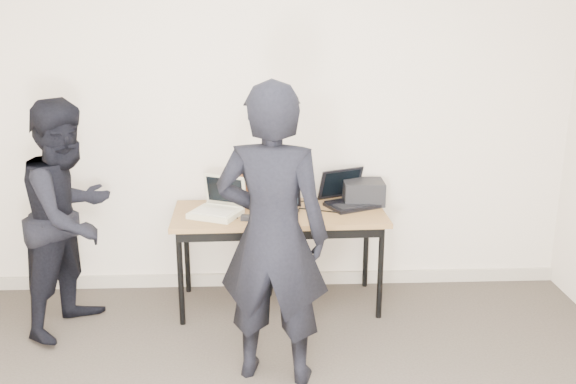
{
  "coord_description": "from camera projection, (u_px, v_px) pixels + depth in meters",
  "views": [
    {
      "loc": [
        -0.08,
        -2.44,
        2.14
      ],
      "look_at": [
        0.1,
        1.6,
        0.95
      ],
      "focal_mm": 40.0,
      "sensor_mm": 36.0,
      "label": 1
    }
  ],
  "objects": [
    {
      "name": "power_brick",
      "position": [
        248.0,
        218.0,
        4.38
      ],
      "size": [
        0.1,
        0.07,
        0.03
      ],
      "primitive_type": "cube",
      "rotation": [
        0.0,
        0.0,
        -0.13
      ],
      "color": "black",
      "rests_on": "desk"
    },
    {
      "name": "leather_satchel",
      "position": [
        254.0,
        186.0,
        4.72
      ],
      "size": [
        0.36,
        0.18,
        0.25
      ],
      "rotation": [
        0.0,
        0.0,
        0.01
      ],
      "color": "#5C3118",
      "rests_on": "desk"
    },
    {
      "name": "cables",
      "position": [
        293.0,
        210.0,
        4.58
      ],
      "size": [
        1.15,
        0.44,
        0.01
      ],
      "rotation": [
        0.0,
        0.0,
        0.08
      ],
      "color": "silver",
      "rests_on": "desk"
    },
    {
      "name": "baseboard",
      "position": [
        272.0,
        279.0,
        5.07
      ],
      "size": [
        4.5,
        0.03,
        0.1
      ],
      "primitive_type": "cube",
      "color": "#A99E8C",
      "rests_on": "ground"
    },
    {
      "name": "laptop_center",
      "position": [
        278.0,
        205.0,
        4.54
      ],
      "size": [
        0.35,
        0.34,
        0.22
      ],
      "rotation": [
        0.0,
        0.0,
        -0.29
      ],
      "color": "black",
      "rests_on": "desk"
    },
    {
      "name": "laptop_right",
      "position": [
        348.0,
        197.0,
        4.7
      ],
      "size": [
        0.45,
        0.45,
        0.26
      ],
      "rotation": [
        0.0,
        0.0,
        0.43
      ],
      "color": "black",
      "rests_on": "desk"
    },
    {
      "name": "tissue",
      "position": [
        258.0,
        166.0,
        4.69
      ],
      "size": [
        0.14,
        0.11,
        0.08
      ],
      "primitive_type": "ellipsoid",
      "rotation": [
        0.0,
        0.0,
        -0.05
      ],
      "color": "white",
      "rests_on": "leather_satchel"
    },
    {
      "name": "person_typist",
      "position": [
        273.0,
        236.0,
        3.61
      ],
      "size": [
        0.72,
        0.55,
        1.77
      ],
      "primitive_type": "imported",
      "rotation": [
        0.0,
        0.0,
        2.92
      ],
      "color": "black",
      "rests_on": "ground"
    },
    {
      "name": "equipment_box",
      "position": [
        363.0,
        192.0,
        4.74
      ],
      "size": [
        0.3,
        0.25,
        0.17
      ],
      "primitive_type": "cube",
      "rotation": [
        0.0,
        0.0,
        -0.02
      ],
      "color": "black",
      "rests_on": "desk"
    },
    {
      "name": "desk",
      "position": [
        279.0,
        220.0,
        4.57
      ],
      "size": [
        1.52,
        0.69,
        0.72
      ],
      "rotation": [
        0.0,
        0.0,
        0.03
      ],
      "color": "brown",
      "rests_on": "ground"
    },
    {
      "name": "person_observer",
      "position": [
        70.0,
        217.0,
        4.24
      ],
      "size": [
        0.85,
        0.94,
        1.57
      ],
      "primitive_type": "imported",
      "rotation": [
        0.0,
        0.0,
        1.17
      ],
      "color": "black",
      "rests_on": "ground"
    },
    {
      "name": "laptop_beige",
      "position": [
        218.0,
        207.0,
        4.48
      ],
      "size": [
        0.42,
        0.42,
        0.26
      ],
      "rotation": [
        0.0,
        0.0,
        -0.43
      ],
      "color": "beige",
      "rests_on": "desk"
    },
    {
      "name": "room",
      "position": [
        280.0,
        209.0,
        2.57
      ],
      "size": [
        4.6,
        4.6,
        2.8
      ],
      "color": "#3D352E",
      "rests_on": "ground"
    }
  ]
}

